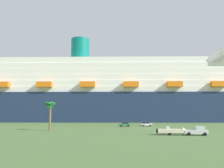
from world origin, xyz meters
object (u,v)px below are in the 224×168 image
object	(u,v)px
palm_tree	(50,108)
parked_car_silver_sedan	(146,124)
pickup_truck	(197,131)
parked_car_green_wagon	(125,124)
cruise_ship	(131,96)
small_boat_on_trailer	(174,131)

from	to	relation	value
palm_tree	parked_car_silver_sedan	distance (m)	39.91
pickup_truck	parked_car_green_wagon	size ratio (longest dim) A/B	1.36
pickup_truck	cruise_ship	bearing A→B (deg)	91.41
palm_tree	parked_car_silver_sedan	world-z (taller)	palm_tree
cruise_ship	palm_tree	size ratio (longest dim) A/B	26.58
palm_tree	cruise_ship	bearing A→B (deg)	60.52
pickup_truck	parked_car_green_wagon	bearing A→B (deg)	109.99
parked_car_silver_sedan	cruise_ship	bearing A→B (deg)	87.70
pickup_truck	palm_tree	bearing A→B (deg)	155.59
pickup_truck	parked_car_silver_sedan	xyz separation A→B (m)	(-3.81, 36.60, -0.21)
cruise_ship	pickup_truck	world-z (taller)	cruise_ship
small_boat_on_trailer	palm_tree	bearing A→B (deg)	153.66
palm_tree	parked_car_green_wagon	world-z (taller)	palm_tree
small_boat_on_trailer	parked_car_green_wagon	distance (m)	34.52
parked_car_green_wagon	parked_car_silver_sedan	size ratio (longest dim) A/B	0.97
parked_car_green_wagon	parked_car_silver_sedan	world-z (taller)	same
cruise_ship	pickup_truck	distance (m)	82.64
cruise_ship	small_boat_on_trailer	distance (m)	81.59
parked_car_green_wagon	palm_tree	bearing A→B (deg)	-145.55
cruise_ship	pickup_truck	size ratio (longest dim) A/B	39.88
cruise_ship	palm_tree	bearing A→B (deg)	-119.48
pickup_truck	small_boat_on_trailer	world-z (taller)	pickup_truck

